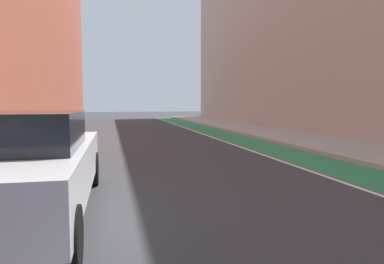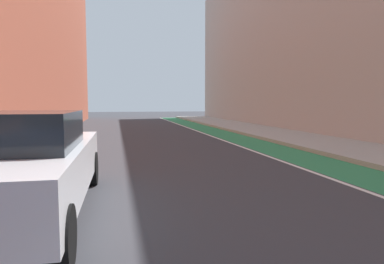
# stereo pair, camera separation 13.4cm
# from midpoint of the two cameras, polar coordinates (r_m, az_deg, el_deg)

# --- Properties ---
(ground_plane) EXTENTS (95.62, 95.62, 0.00)m
(ground_plane) POSITION_cam_midpoint_polar(r_m,az_deg,el_deg) (13.34, -3.75, -2.27)
(ground_plane) COLOR #38383D
(bike_lane_paint) EXTENTS (1.60, 43.46, 0.00)m
(bike_lane_paint) POSITION_cam_midpoint_polar(r_m,az_deg,el_deg) (16.15, 7.76, -1.04)
(bike_lane_paint) COLOR #2D8451
(bike_lane_paint) RESTS_ON ground
(lane_divider_stripe) EXTENTS (0.12, 43.46, 0.00)m
(lane_divider_stripe) POSITION_cam_midpoint_polar(r_m,az_deg,el_deg) (15.86, 4.70, -1.12)
(lane_divider_stripe) COLOR white
(lane_divider_stripe) RESTS_ON ground
(sidewalk_right) EXTENTS (3.21, 43.46, 0.14)m
(sidewalk_right) POSITION_cam_midpoint_polar(r_m,az_deg,el_deg) (17.11, 15.35, -0.61)
(sidewalk_right) COLOR #A8A59E
(sidewalk_right) RESTS_ON ground
(building_facade_right) EXTENTS (2.40, 39.46, 12.35)m
(building_facade_right) POSITION_cam_midpoint_polar(r_m,az_deg,el_deg) (20.67, 20.28, 17.22)
(building_facade_right) COLOR #B2ADA3
(building_facade_right) RESTS_ON ground
(parked_sedan_white) EXTENTS (2.06, 4.80, 1.53)m
(parked_sedan_white) POSITION_cam_midpoint_polar(r_m,az_deg,el_deg) (5.54, -26.34, -4.68)
(parked_sedan_white) COLOR silver
(parked_sedan_white) RESTS_ON ground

